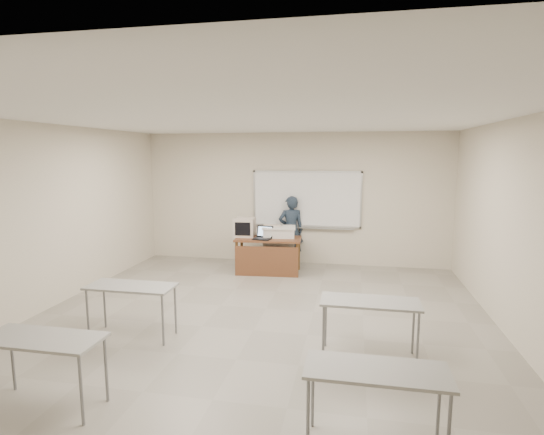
% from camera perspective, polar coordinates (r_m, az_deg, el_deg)
% --- Properties ---
extents(floor, '(7.00, 8.00, 0.01)m').
position_cam_1_polar(floor, '(6.31, -2.53, -14.97)').
color(floor, gray).
rests_on(floor, ground).
extents(whiteboard, '(2.48, 0.10, 1.31)m').
position_cam_1_polar(whiteboard, '(9.71, 4.67, 2.38)').
color(whiteboard, white).
rests_on(whiteboard, floor).
extents(student_desks, '(4.40, 2.20, 0.73)m').
position_cam_1_polar(student_desks, '(4.85, -6.46, -13.80)').
color(student_desks, gray).
rests_on(student_desks, floor).
extents(instructor_desk, '(1.38, 0.69, 0.75)m').
position_cam_1_polar(instructor_desk, '(8.94, -0.64, -4.25)').
color(instructor_desk, brown).
rests_on(instructor_desk, floor).
extents(podium, '(0.70, 0.51, 0.97)m').
position_cam_1_polar(podium, '(9.19, 0.95, -4.20)').
color(podium, white).
rests_on(podium, floor).
extents(crt_monitor, '(0.43, 0.48, 0.41)m').
position_cam_1_polar(crt_monitor, '(9.21, -3.69, -1.30)').
color(crt_monitor, '#B4A698').
rests_on(crt_monitor, instructor_desk).
extents(laptop, '(0.36, 0.33, 0.26)m').
position_cam_1_polar(laptop, '(8.90, -1.29, -2.52)').
color(laptop, black).
rests_on(laptop, instructor_desk).
extents(mouse, '(0.11, 0.07, 0.04)m').
position_cam_1_polar(mouse, '(9.01, 0.81, -2.63)').
color(mouse, '#9A9DA1').
rests_on(mouse, instructor_desk).
extents(keyboard, '(0.42, 0.20, 0.02)m').
position_cam_1_polar(keyboard, '(9.20, 0.12, -1.04)').
color(keyboard, '#B4A698').
rests_on(keyboard, podium).
extents(presenter, '(0.65, 0.51, 1.57)m').
position_cam_1_polar(presenter, '(9.75, 2.57, -1.69)').
color(presenter, black).
rests_on(presenter, floor).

